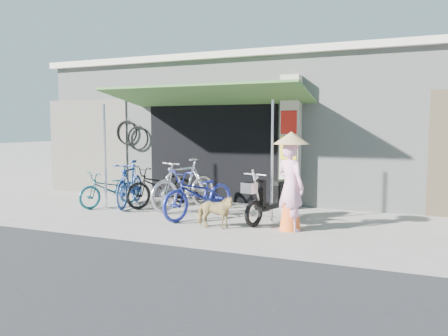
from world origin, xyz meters
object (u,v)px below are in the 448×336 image
at_px(bike_blue, 130,184).
at_px(street_dog, 215,212).
at_px(bike_black, 161,186).
at_px(bike_teal, 110,189).
at_px(bike_navy, 200,193).
at_px(moped, 274,198).
at_px(nun, 291,182).
at_px(bike_silver, 185,184).

xyz_separation_m(bike_blue, street_dog, (2.72, -1.31, -0.22)).
bearing_deg(bike_black, bike_teal, -131.97).
relative_size(bike_navy, moped, 1.12).
height_order(street_dog, nun, nun).
distance_m(bike_silver, nun, 2.87).
relative_size(bike_blue, street_dog, 2.40).
relative_size(bike_silver, nun, 1.08).
relative_size(bike_teal, bike_black, 0.86).
bearing_deg(bike_black, moped, 13.54).
xyz_separation_m(bike_blue, bike_navy, (2.05, -0.54, -0.03)).
xyz_separation_m(bike_blue, bike_black, (0.66, 0.29, -0.05)).
relative_size(moped, nun, 0.97).
relative_size(bike_black, nun, 1.03).
xyz_separation_m(bike_silver, street_dog, (1.36, -1.44, -0.26)).
distance_m(bike_blue, moped, 3.56).
bearing_deg(bike_silver, nun, -1.98).
height_order(bike_teal, bike_black, bike_black).
xyz_separation_m(bike_blue, moped, (3.54, -0.29, -0.08)).
distance_m(bike_black, bike_navy, 1.62).
height_order(bike_silver, moped, bike_silver).
bearing_deg(bike_silver, moped, 8.43).
relative_size(bike_silver, moped, 1.12).
xyz_separation_m(street_dog, nun, (1.30, 0.41, 0.56)).
xyz_separation_m(bike_black, nun, (3.36, -1.19, 0.39)).
bearing_deg(nun, bike_silver, 10.07).
xyz_separation_m(bike_black, street_dog, (2.06, -1.60, -0.17)).
distance_m(bike_navy, nun, 2.04).
distance_m(bike_blue, nun, 4.14).
bearing_deg(nun, bike_blue, 18.61).
distance_m(bike_silver, street_dog, 2.00).
bearing_deg(street_dog, bike_black, 47.86).
xyz_separation_m(street_dog, moped, (0.82, 1.02, 0.14)).
bearing_deg(bike_black, street_dog, -13.02).
xyz_separation_m(bike_teal, bike_blue, (0.42, 0.18, 0.12)).
relative_size(bike_teal, bike_navy, 0.83).
distance_m(bike_teal, moped, 3.97).
bearing_deg(moped, street_dog, -110.83).
height_order(bike_teal, bike_navy, bike_navy).
bearing_deg(bike_silver, bike_navy, -24.94).
bearing_deg(street_dog, moped, -43.07).
distance_m(bike_teal, bike_blue, 0.47).
height_order(bike_black, street_dog, bike_black).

